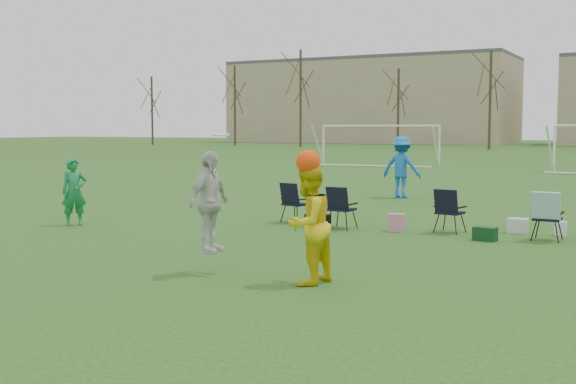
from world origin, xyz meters
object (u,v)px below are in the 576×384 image
Objects in this scene: fielder_blue at (402,167)px; goal_left at (380,134)px; fielder_green_near at (74,192)px; center_contest at (272,215)px.

fielder_blue is 0.27× the size of goal_left.
fielder_green_near is at bearing 68.42° from fielder_blue.
fielder_green_near is 7.77m from center_contest.
goal_left is at bearing -64.48° from fielder_blue.
center_contest is (2.54, -13.23, -0.01)m from fielder_blue.
center_contest reaches higher than fielder_green_near.
center_contest reaches higher than fielder_blue.
goal_left is at bearing 108.07° from center_contest.
center_contest is at bearing -76.93° from goal_left.
fielder_blue is at bearing 12.57° from fielder_green_near.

